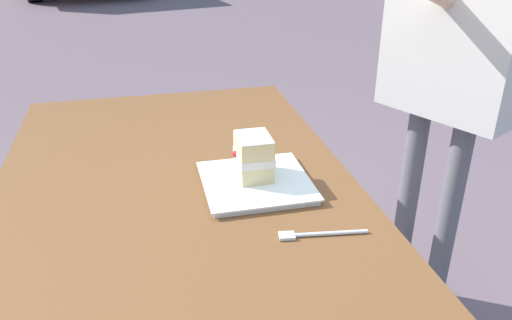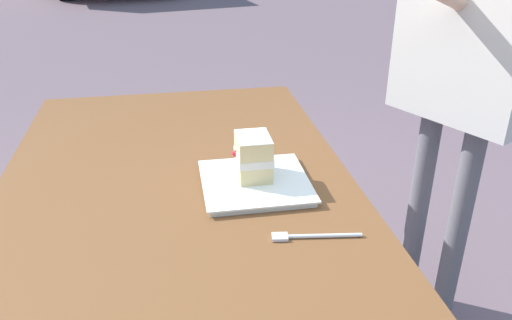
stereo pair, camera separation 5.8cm
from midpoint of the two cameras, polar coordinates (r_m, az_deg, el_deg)
patio_table at (r=1.06m, az=-8.98°, el=-12.50°), size 1.68×0.80×0.75m
dessert_plate at (r=1.14m, az=-1.44°, el=-2.57°), size 0.24×0.24×0.02m
cake_slice at (r=1.13m, az=-1.70°, el=0.37°), size 0.09×0.08×0.10m
dessert_fork at (r=0.98m, az=5.09°, el=-8.21°), size 0.04×0.17×0.01m
diner_person at (r=1.61m, az=20.36°, el=12.89°), size 0.44×0.56×1.47m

